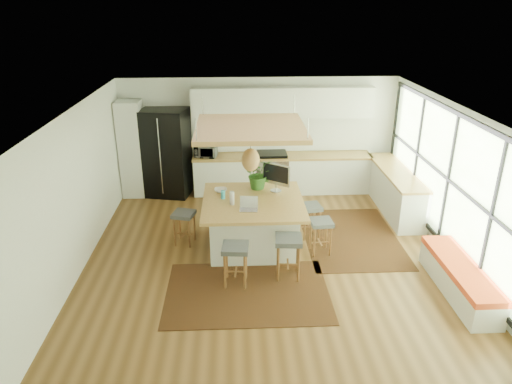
{
  "coord_description": "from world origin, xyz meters",
  "views": [
    {
      "loc": [
        -0.57,
        -7.38,
        4.36
      ],
      "look_at": [
        -0.2,
        0.5,
        1.1
      ],
      "focal_mm": 32.9,
      "sensor_mm": 36.0,
      "label": 1
    }
  ],
  "objects_px": {
    "stool_near_right": "(288,258)",
    "stool_right_front": "(321,235)",
    "stool_left_side": "(184,226)",
    "laptop": "(249,204)",
    "stool_right_back": "(310,220)",
    "island_plant": "(258,177)",
    "monitor": "(276,178)",
    "island": "(253,223)",
    "fridge": "(167,157)",
    "stool_near_left": "(236,265)",
    "microwave": "(206,150)"
  },
  "relations": [
    {
      "from": "island",
      "to": "stool_near_left",
      "type": "height_order",
      "value": "island"
    },
    {
      "from": "fridge",
      "to": "stool_near_right",
      "type": "distance_m",
      "value": 4.55
    },
    {
      "from": "stool_left_side",
      "to": "monitor",
      "type": "height_order",
      "value": "monitor"
    },
    {
      "from": "fridge",
      "to": "stool_near_right",
      "type": "relative_size",
      "value": 2.78
    },
    {
      "from": "stool_near_right",
      "to": "monitor",
      "type": "height_order",
      "value": "monitor"
    },
    {
      "from": "stool_right_back",
      "to": "microwave",
      "type": "distance_m",
      "value": 3.23
    },
    {
      "from": "island_plant",
      "to": "monitor",
      "type": "bearing_deg",
      "value": -27.69
    },
    {
      "from": "stool_right_front",
      "to": "monitor",
      "type": "xyz_separation_m",
      "value": [
        -0.76,
        0.77,
        0.83
      ]
    },
    {
      "from": "fridge",
      "to": "stool_right_front",
      "type": "xyz_separation_m",
      "value": [
        3.14,
        -3.01,
        -0.57
      ]
    },
    {
      "from": "stool_left_side",
      "to": "monitor",
      "type": "relative_size",
      "value": 1.08
    },
    {
      "from": "monitor",
      "to": "microwave",
      "type": "distance_m",
      "value": 2.65
    },
    {
      "from": "stool_near_left",
      "to": "stool_right_front",
      "type": "xyz_separation_m",
      "value": [
        1.56,
        0.95,
        0.0
      ]
    },
    {
      "from": "stool_near_right",
      "to": "stool_left_side",
      "type": "distance_m",
      "value": 2.23
    },
    {
      "from": "stool_right_back",
      "to": "laptop",
      "type": "height_order",
      "value": "laptop"
    },
    {
      "from": "laptop",
      "to": "monitor",
      "type": "xyz_separation_m",
      "value": [
        0.55,
        0.85,
        0.14
      ]
    },
    {
      "from": "laptop",
      "to": "stool_right_back",
      "type": "bearing_deg",
      "value": 35.9
    },
    {
      "from": "stool_near_right",
      "to": "monitor",
      "type": "distance_m",
      "value": 1.76
    },
    {
      "from": "island_plant",
      "to": "fridge",
      "type": "bearing_deg",
      "value": 134.76
    },
    {
      "from": "stool_right_back",
      "to": "monitor",
      "type": "distance_m",
      "value": 1.07
    },
    {
      "from": "stool_near_left",
      "to": "stool_left_side",
      "type": "distance_m",
      "value": 1.73
    },
    {
      "from": "island",
      "to": "microwave",
      "type": "bearing_deg",
      "value": 110.71
    },
    {
      "from": "fridge",
      "to": "stool_right_back",
      "type": "xyz_separation_m",
      "value": [
        3.04,
        -2.35,
        -0.57
      ]
    },
    {
      "from": "stool_near_right",
      "to": "stool_right_back",
      "type": "bearing_deg",
      "value": 67.81
    },
    {
      "from": "stool_near_left",
      "to": "laptop",
      "type": "height_order",
      "value": "laptop"
    },
    {
      "from": "island_plant",
      "to": "laptop",
      "type": "bearing_deg",
      "value": -102.26
    },
    {
      "from": "fridge",
      "to": "stool_right_front",
      "type": "height_order",
      "value": "fridge"
    },
    {
      "from": "stool_near_right",
      "to": "laptop",
      "type": "bearing_deg",
      "value": 132.51
    },
    {
      "from": "laptop",
      "to": "monitor",
      "type": "distance_m",
      "value": 1.03
    },
    {
      "from": "stool_left_side",
      "to": "laptop",
      "type": "height_order",
      "value": "laptop"
    },
    {
      "from": "fridge",
      "to": "laptop",
      "type": "height_order",
      "value": "fridge"
    },
    {
      "from": "laptop",
      "to": "stool_near_left",
      "type": "bearing_deg",
      "value": -101.15
    },
    {
      "from": "island",
      "to": "stool_near_right",
      "type": "relative_size",
      "value": 2.5
    },
    {
      "from": "stool_near_right",
      "to": "microwave",
      "type": "relative_size",
      "value": 1.46
    },
    {
      "from": "laptop",
      "to": "island_plant",
      "type": "relative_size",
      "value": 0.55
    },
    {
      "from": "island",
      "to": "laptop",
      "type": "relative_size",
      "value": 5.52
    },
    {
      "from": "fridge",
      "to": "stool_right_front",
      "type": "distance_m",
      "value": 4.39
    },
    {
      "from": "island_plant",
      "to": "stool_right_back",
      "type": "bearing_deg",
      "value": -16.16
    },
    {
      "from": "fridge",
      "to": "monitor",
      "type": "bearing_deg",
      "value": -31.75
    },
    {
      "from": "stool_right_back",
      "to": "stool_right_front",
      "type": "bearing_deg",
      "value": -81.35
    },
    {
      "from": "stool_near_left",
      "to": "laptop",
      "type": "distance_m",
      "value": 1.14
    },
    {
      "from": "fridge",
      "to": "island",
      "type": "bearing_deg",
      "value": -42.66
    },
    {
      "from": "stool_near_right",
      "to": "stool_right_front",
      "type": "height_order",
      "value": "stool_near_right"
    },
    {
      "from": "stool_left_side",
      "to": "island_plant",
      "type": "relative_size",
      "value": 1.07
    },
    {
      "from": "stool_near_right",
      "to": "stool_right_front",
      "type": "xyz_separation_m",
      "value": [
        0.68,
        0.77,
        0.0
      ]
    },
    {
      "from": "stool_right_back",
      "to": "stool_left_side",
      "type": "xyz_separation_m",
      "value": [
        -2.43,
        -0.17,
        0.0
      ]
    },
    {
      "from": "stool_near_left",
      "to": "stool_right_back",
      "type": "distance_m",
      "value": 2.17
    },
    {
      "from": "stool_right_front",
      "to": "stool_right_back",
      "type": "relative_size",
      "value": 0.98
    },
    {
      "from": "stool_right_back",
      "to": "stool_left_side",
      "type": "relative_size",
      "value": 1.03
    },
    {
      "from": "stool_near_left",
      "to": "island_plant",
      "type": "distance_m",
      "value": 2.11
    },
    {
      "from": "stool_near_right",
      "to": "microwave",
      "type": "xyz_separation_m",
      "value": [
        -1.53,
        3.76,
        0.74
      ]
    }
  ]
}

